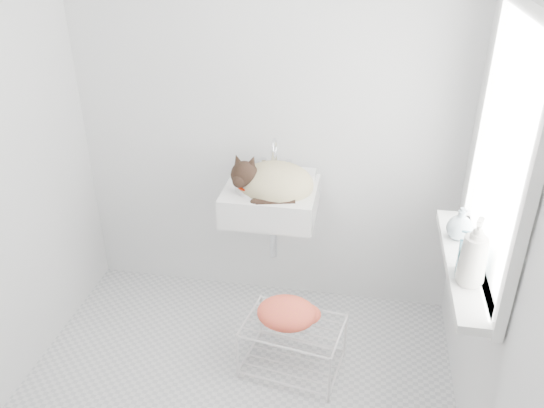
% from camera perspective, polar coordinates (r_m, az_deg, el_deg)
% --- Properties ---
extents(floor, '(2.20, 2.00, 0.02)m').
position_cam_1_polar(floor, '(2.91, -4.36, -20.03)').
color(floor, silver).
rests_on(floor, ground).
extents(back_wall, '(2.20, 0.02, 2.50)m').
position_cam_1_polar(back_wall, '(3.06, -0.62, 10.68)').
color(back_wall, silver).
rests_on(back_wall, ground).
extents(right_wall, '(0.02, 2.00, 2.50)m').
position_cam_1_polar(right_wall, '(2.16, 23.92, 0.38)').
color(right_wall, silver).
rests_on(right_wall, ground).
extents(window_glass, '(0.01, 0.80, 1.00)m').
position_cam_1_polar(window_glass, '(2.29, 23.07, 4.91)').
color(window_glass, white).
rests_on(window_glass, right_wall).
extents(window_frame, '(0.04, 0.90, 1.10)m').
position_cam_1_polar(window_frame, '(2.29, 22.71, 4.95)').
color(window_frame, white).
rests_on(window_frame, right_wall).
extents(windowsill, '(0.16, 0.88, 0.04)m').
position_cam_1_polar(windowsill, '(2.51, 19.21, -5.86)').
color(windowsill, white).
rests_on(windowsill, right_wall).
extents(sink, '(0.49, 0.43, 0.20)m').
position_cam_1_polar(sink, '(2.96, -0.14, 1.72)').
color(sink, white).
rests_on(sink, back_wall).
extents(faucet, '(0.18, 0.13, 0.18)m').
position_cam_1_polar(faucet, '(3.07, 0.46, 5.53)').
color(faucet, silver).
rests_on(faucet, sink).
extents(cat, '(0.43, 0.34, 0.27)m').
position_cam_1_polar(cat, '(2.93, 0.06, 2.25)').
color(cat, tan).
rests_on(cat, sink).
extents(wire_rack, '(0.54, 0.42, 0.29)m').
position_cam_1_polar(wire_rack, '(2.99, 2.13, -14.31)').
color(wire_rack, silver).
rests_on(wire_rack, floor).
extents(towel, '(0.31, 0.22, 0.13)m').
position_cam_1_polar(towel, '(2.88, 1.51, -11.69)').
color(towel, orange).
rests_on(towel, wire_rack).
extents(bottle_a, '(0.12, 0.12, 0.25)m').
position_cam_1_polar(bottle_a, '(2.36, 19.53, -7.66)').
color(bottle_a, beige).
rests_on(bottle_a, windowsill).
extents(bottle_b, '(0.10, 0.10, 0.20)m').
position_cam_1_polar(bottle_b, '(2.41, 19.34, -6.79)').
color(bottle_b, '#2E6071').
rests_on(bottle_b, windowsill).
extents(bottle_c, '(0.16, 0.16, 0.15)m').
position_cam_1_polar(bottle_c, '(2.65, 18.58, -3.30)').
color(bottle_c, silver).
rests_on(bottle_c, windowsill).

